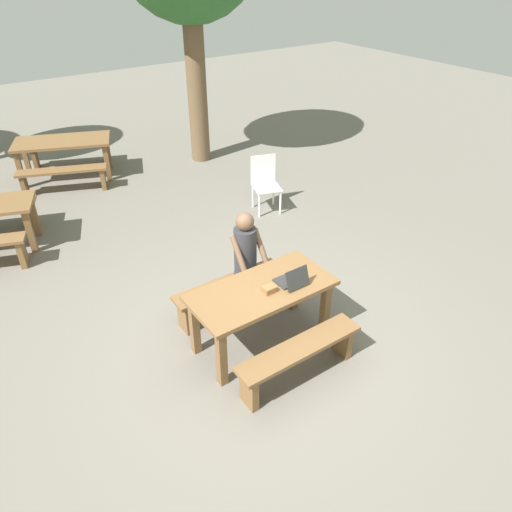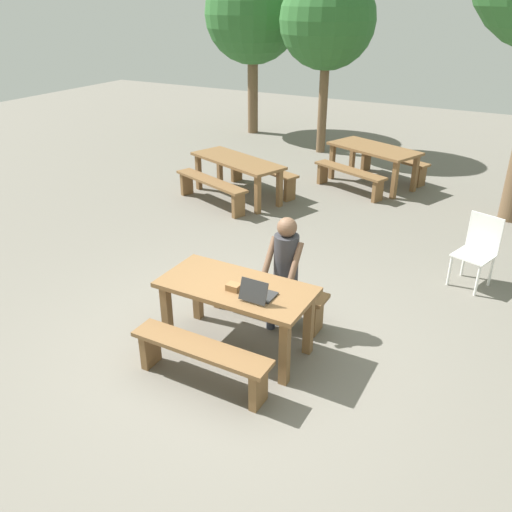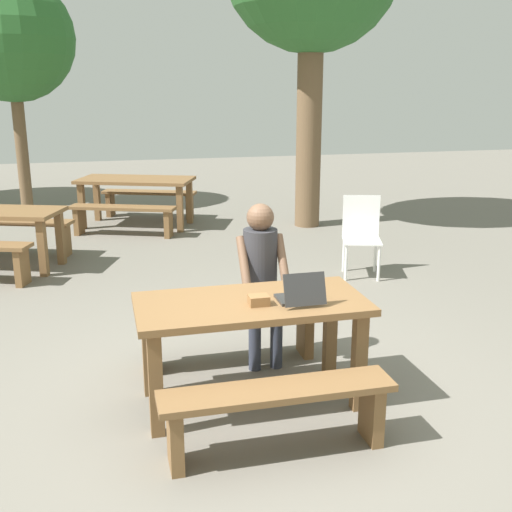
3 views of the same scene
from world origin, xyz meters
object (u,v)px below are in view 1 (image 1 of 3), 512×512
laptop (292,280)px  plastic_chair (265,182)px  small_pouch (269,289)px  person_seated (247,255)px  picnic_table_front (262,298)px  picnic_table_rear (63,146)px

laptop → plastic_chair: size_ratio=0.32×
small_pouch → person_seated: 0.78m
picnic_table_front → laptop: size_ratio=5.30×
picnic_table_front → plastic_chair: bearing=53.7°
picnic_table_front → laptop: laptop is taller
picnic_table_front → picnic_table_rear: picnic_table_front is taller
laptop → person_seated: (-0.08, 0.77, -0.06)m
small_pouch → person_seated: person_seated is taller
picnic_table_front → picnic_table_rear: size_ratio=0.82×
picnic_table_rear → plastic_chair: bearing=-32.1°
person_seated → plastic_chair: bearing=49.8°
picnic_table_front → laptop: bearing=-21.0°
person_seated → plastic_chair: 2.76m
small_pouch → picnic_table_rear: bearing=94.3°
small_pouch → plastic_chair: 3.48m
plastic_chair → picnic_table_rear: 4.13m
laptop → person_seated: bearing=-84.0°
laptop → small_pouch: bearing=-5.1°
laptop → small_pouch: 0.29m
small_pouch → plastic_chair: bearing=55.1°
picnic_table_rear → picnic_table_front: bearing=-64.4°
picnic_table_front → plastic_chair: size_ratio=1.71×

